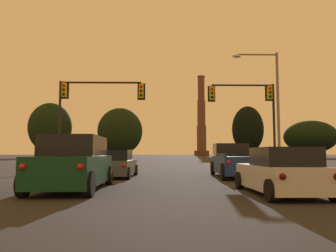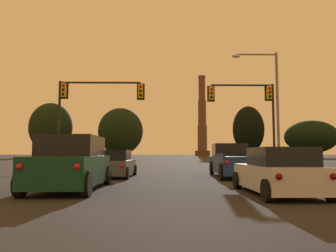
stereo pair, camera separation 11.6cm
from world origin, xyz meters
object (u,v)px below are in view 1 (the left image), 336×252
(hatchback_left_lane_front, at_px, (116,165))
(traffic_light_overhead_right, at_px, (253,104))
(pickup_truck_right_lane_front, at_px, (235,162))
(hatchback_right_lane_second, at_px, (281,173))
(suv_left_lane_second, at_px, (74,164))
(traffic_light_overhead_left, at_px, (88,101))
(street_lamp, at_px, (271,97))
(smokestack, at_px, (201,124))

(hatchback_left_lane_front, bearing_deg, traffic_light_overhead_right, 40.30)
(hatchback_left_lane_front, distance_m, traffic_light_overhead_right, 12.71)
(pickup_truck_right_lane_front, xyz_separation_m, traffic_light_overhead_right, (3.00, 7.06, 4.22))
(hatchback_right_lane_second, relative_size, suv_left_lane_second, 0.84)
(hatchback_right_lane_second, xyz_separation_m, traffic_light_overhead_left, (-9.09, 13.85, 4.39))
(suv_left_lane_second, height_order, street_lamp, street_lamp)
(suv_left_lane_second, height_order, traffic_light_overhead_right, traffic_light_overhead_right)
(hatchback_right_lane_second, relative_size, pickup_truck_right_lane_front, 0.74)
(hatchback_right_lane_second, bearing_deg, street_lamp, 71.48)
(pickup_truck_right_lane_front, relative_size, smokestack, 0.15)
(street_lamp, bearing_deg, pickup_truck_right_lane_front, -123.77)
(hatchback_right_lane_second, bearing_deg, hatchback_left_lane_front, 128.75)
(traffic_light_overhead_left, relative_size, smokestack, 0.17)
(hatchback_right_lane_second, height_order, street_lamp, street_lamp)
(traffic_light_overhead_right, relative_size, smokestack, 0.17)
(pickup_truck_right_lane_front, height_order, suv_left_lane_second, suv_left_lane_second)
(hatchback_left_lane_front, relative_size, street_lamp, 0.47)
(traffic_light_overhead_left, relative_size, traffic_light_overhead_right, 1.00)
(suv_left_lane_second, relative_size, street_lamp, 0.56)
(hatchback_left_lane_front, bearing_deg, hatchback_right_lane_second, -48.49)
(traffic_light_overhead_left, relative_size, street_lamp, 0.75)
(hatchback_right_lane_second, bearing_deg, smokestack, 83.27)
(traffic_light_overhead_left, height_order, traffic_light_overhead_right, traffic_light_overhead_right)
(hatchback_left_lane_front, xyz_separation_m, street_lamp, (10.47, 6.50, 4.73))
(traffic_light_overhead_left, xyz_separation_m, street_lamp, (13.50, -0.02, 0.34))
(hatchback_left_lane_front, height_order, suv_left_lane_second, suv_left_lane_second)
(smokestack, bearing_deg, suv_left_lane_second, -98.55)
(smokestack, bearing_deg, hatchback_right_lane_second, -95.87)
(traffic_light_overhead_right, distance_m, smokestack, 130.98)
(street_lamp, xyz_separation_m, smokestack, (10.49, 131.00, 9.63))
(traffic_light_overhead_left, bearing_deg, hatchback_left_lane_front, -65.10)
(pickup_truck_right_lane_front, relative_size, traffic_light_overhead_left, 0.85)
(hatchback_right_lane_second, bearing_deg, pickup_truck_right_lane_front, 86.95)
(street_lamp, height_order, smokestack, smokestack)
(traffic_light_overhead_left, bearing_deg, hatchback_right_lane_second, -56.71)
(suv_left_lane_second, bearing_deg, street_lamp, 47.23)
(hatchback_left_lane_front, relative_size, traffic_light_overhead_right, 0.63)
(suv_left_lane_second, bearing_deg, smokestack, 80.50)
(suv_left_lane_second, xyz_separation_m, smokestack, (21.57, 143.39, 14.13))
(smokestack, bearing_deg, traffic_light_overhead_right, -95.09)
(suv_left_lane_second, relative_size, traffic_light_overhead_left, 0.75)
(hatchback_right_lane_second, xyz_separation_m, suv_left_lane_second, (-6.68, 1.45, 0.23))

